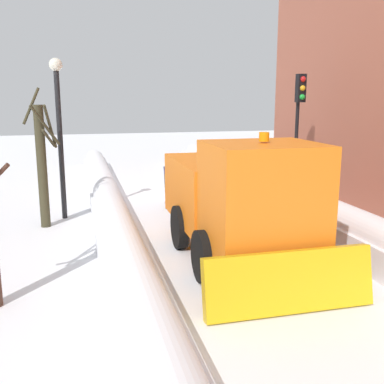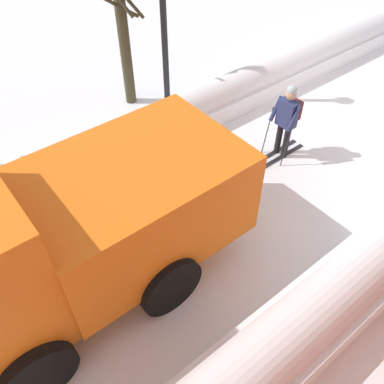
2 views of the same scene
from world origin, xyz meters
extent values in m
cube|color=orange|center=(0.12, 6.87, 1.40)|extent=(2.30, 3.40, 1.60)
cylinder|color=black|center=(-1.03, 9.27, 0.55)|extent=(0.25, 1.10, 1.10)
cylinder|color=black|center=(-1.03, 7.07, 0.55)|extent=(0.25, 1.10, 1.10)
cylinder|color=black|center=(1.27, 7.07, 0.55)|extent=(0.25, 1.10, 1.10)
cylinder|color=black|center=(0.43, 2.71, 0.41)|extent=(0.14, 0.14, 0.82)
cylinder|color=black|center=(0.65, 2.71, 0.41)|extent=(0.14, 0.14, 0.82)
cube|color=navy|center=(0.54, 2.71, 1.13)|extent=(0.42, 0.26, 0.62)
cube|color=#591E19|center=(0.54, 2.50, 1.16)|extent=(0.32, 0.16, 0.44)
sphere|color=tan|center=(0.54, 2.71, 1.60)|extent=(0.24, 0.24, 0.24)
sphere|color=silver|center=(0.54, 2.71, 1.70)|extent=(0.22, 0.22, 0.22)
cylinder|color=navy|center=(0.28, 2.81, 1.16)|extent=(0.09, 0.33, 0.56)
cylinder|color=navy|center=(0.80, 2.81, 1.16)|extent=(0.09, 0.33, 0.56)
cube|color=black|center=(0.43, 2.96, 0.01)|extent=(0.09, 1.80, 0.03)
cube|color=black|center=(0.65, 2.96, 0.01)|extent=(0.09, 1.80, 0.03)
cylinder|color=#262628|center=(0.24, 2.93, 0.60)|extent=(0.02, 0.19, 1.19)
cylinder|color=#262628|center=(0.84, 2.93, 0.60)|extent=(0.02, 0.19, 1.19)
cylinder|color=black|center=(4.18, 3.35, 2.27)|extent=(0.16, 0.16, 4.54)
cylinder|color=#3A3623|center=(4.70, 4.20, 1.78)|extent=(0.28, 0.28, 3.57)
cylinder|color=#3A3623|center=(4.46, 4.33, 2.63)|extent=(0.35, 0.78, 0.61)
camera|label=1|loc=(3.67, 17.81, 3.79)|focal=42.22mm
camera|label=2|loc=(-4.00, 9.00, 6.09)|focal=37.89mm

